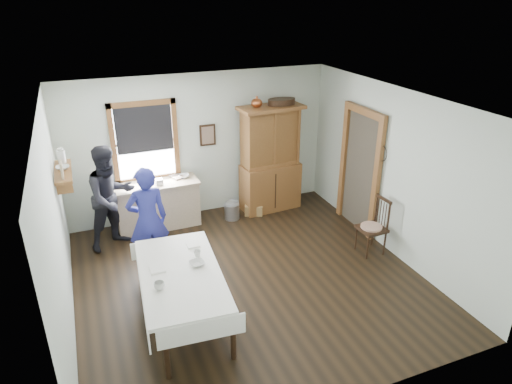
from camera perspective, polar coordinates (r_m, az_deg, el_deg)
room at (r=6.41m, az=-1.05°, el=-0.76°), size 5.01×5.01×2.70m
window at (r=8.33m, az=-13.74°, el=6.54°), size 1.18×0.07×1.48m
doorway at (r=8.26m, az=12.91°, el=3.08°), size 0.09×1.14×2.22m
wall_shelf at (r=7.41m, az=-23.00°, el=2.64°), size 0.24×1.00×0.44m
framed_picture at (r=8.57m, az=-6.06°, el=7.08°), size 0.30×0.04×0.40m
rug_beater at (r=7.66m, az=15.55°, el=5.56°), size 0.01×0.27×0.27m
work_counter at (r=8.50m, az=-12.19°, el=-1.60°), size 1.52×0.59×0.87m
china_hutch at (r=8.81m, az=1.83°, el=4.14°), size 1.26×0.67×2.07m
dining_table at (r=6.12m, az=-9.17°, el=-12.92°), size 1.18×2.03×0.78m
spindle_chair at (r=7.72m, az=14.29°, el=-4.15°), size 0.47×0.47×0.97m
pail at (r=8.72m, az=-3.03°, el=-2.43°), size 0.37×0.37×0.30m
wicker_basket at (r=8.90m, az=-0.30°, el=-2.18°), size 0.41×0.35×0.20m
woman_blue at (r=7.12m, az=-13.33°, el=-3.85°), size 0.60×0.42×1.57m
figure_dark at (r=7.92m, az=-17.61°, el=-1.08°), size 0.99×0.91×1.65m
table_cup_a at (r=5.62m, az=-11.99°, el=-11.39°), size 0.16×0.16×0.10m
table_cup_b at (r=6.15m, az=-7.35°, el=-7.62°), size 0.12×0.12×0.09m
table_bowl at (r=5.99m, az=-7.41°, el=-8.83°), size 0.23×0.23×0.05m
counter_book at (r=8.45m, az=-10.42°, el=1.71°), size 0.23×0.27×0.02m
counter_bowl at (r=8.46m, az=-9.01°, el=1.97°), size 0.23×0.23×0.06m
shelf_bowl at (r=7.41m, az=-23.03°, el=2.84°), size 0.22×0.22×0.05m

